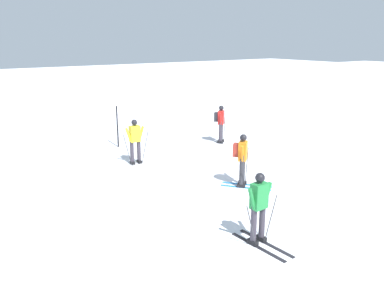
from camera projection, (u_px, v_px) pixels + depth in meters
ground_plane at (311, 187)px, 12.45m from camera, size 120.00×120.00×0.00m
far_snow_ridge at (93, 94)px, 27.05m from camera, size 80.00×9.61×1.69m
skier_red at (221, 122)px, 17.52m from camera, size 1.34×1.44×1.71m
skier_yellow at (135, 140)px, 14.53m from camera, size 1.00×1.62×1.71m
skier_green at (259, 206)px, 8.82m from camera, size 1.00×1.62×1.71m
skier_orange at (242, 157)px, 12.31m from camera, size 1.30×1.48×1.71m
trail_marker_pole at (117, 127)px, 16.86m from camera, size 0.07×0.07×1.82m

